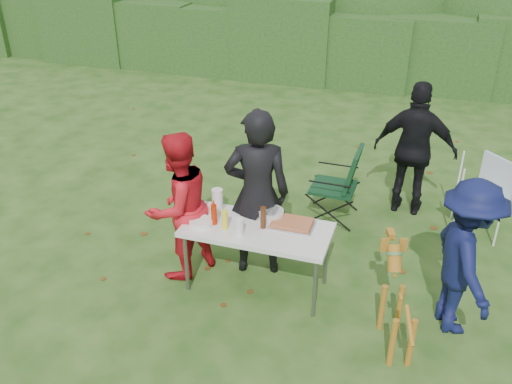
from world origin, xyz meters
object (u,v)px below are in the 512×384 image
(folding_table, at_px, (257,232))
(person_black_puffy, at_px, (415,150))
(person_cook, at_px, (257,194))
(beer_bottle, at_px, (263,218))
(person_red_jacket, at_px, (178,207))
(lawn_chair, at_px, (479,197))
(child, at_px, (465,258))
(ketchup_bottle, at_px, (214,214))
(camping_chair, at_px, (333,183))
(paper_towel_roll, at_px, (217,201))
(mustard_bottle, at_px, (225,220))
(dog, at_px, (399,309))

(folding_table, xyz_separation_m, person_black_puffy, (1.39, 2.17, 0.19))
(person_cook, xyz_separation_m, beer_bottle, (0.16, -0.30, -0.08))
(person_red_jacket, distance_m, lawn_chair, 3.62)
(child, bearing_deg, ketchup_bottle, 72.34)
(folding_table, distance_m, person_red_jacket, 0.88)
(folding_table, bearing_deg, beer_bottle, 17.88)
(beer_bottle, bearing_deg, person_cook, 118.11)
(person_red_jacket, bearing_deg, child, 115.03)
(camping_chair, xyz_separation_m, paper_towel_roll, (-0.97, -1.49, 0.37))
(camping_chair, height_order, mustard_bottle, camping_chair)
(child, relative_size, beer_bottle, 6.52)
(dog, height_order, mustard_bottle, mustard_bottle)
(person_red_jacket, height_order, lawn_chair, person_red_jacket)
(dog, distance_m, beer_bottle, 1.55)
(person_red_jacket, xyz_separation_m, beer_bottle, (0.93, 0.01, 0.04))
(dog, bearing_deg, folding_table, 55.82)
(folding_table, xyz_separation_m, mustard_bottle, (-0.30, -0.12, 0.15))
(person_black_puffy, distance_m, beer_bottle, 2.53)
(lawn_chair, xyz_separation_m, paper_towel_roll, (-2.71, -1.70, 0.38))
(camping_chair, distance_m, mustard_bottle, 1.98)
(ketchup_bottle, bearing_deg, person_cook, 48.95)
(person_black_puffy, xyz_separation_m, paper_towel_roll, (-1.89, -1.99, -0.01))
(mustard_bottle, distance_m, beer_bottle, 0.38)
(folding_table, height_order, person_black_puffy, person_black_puffy)
(person_cook, relative_size, ketchup_bottle, 8.57)
(beer_bottle, height_order, paper_towel_roll, paper_towel_roll)
(camping_chair, distance_m, paper_towel_roll, 1.82)
(child, height_order, mustard_bottle, child)
(folding_table, height_order, person_red_jacket, person_red_jacket)
(folding_table, bearing_deg, lawn_chair, 40.32)
(folding_table, height_order, ketchup_bottle, ketchup_bottle)
(child, relative_size, lawn_chair, 1.61)
(folding_table, height_order, person_cook, person_cook)
(person_red_jacket, bearing_deg, beer_bottle, 115.23)
(person_red_jacket, bearing_deg, mustard_bottle, 102.22)
(person_red_jacket, relative_size, dog, 1.77)
(person_red_jacket, bearing_deg, camping_chair, 165.76)
(lawn_chair, bearing_deg, beer_bottle, -2.35)
(child, xyz_separation_m, mustard_bottle, (-2.29, -0.14, 0.06))
(dog, xyz_separation_m, lawn_chair, (0.74, 2.32, 0.05))
(dog, height_order, camping_chair, camping_chair)
(mustard_bottle, xyz_separation_m, beer_bottle, (0.36, 0.13, 0.02))
(person_cook, height_order, ketchup_bottle, person_cook)
(folding_table, bearing_deg, person_cook, 107.74)
(paper_towel_roll, bearing_deg, person_red_jacket, -155.10)
(person_red_jacket, height_order, child, person_red_jacket)
(person_black_puffy, distance_m, dog, 2.65)
(mustard_bottle, distance_m, paper_towel_roll, 0.36)
(person_cook, bearing_deg, camping_chair, -130.53)
(folding_table, xyz_separation_m, paper_towel_roll, (-0.50, 0.18, 0.18))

